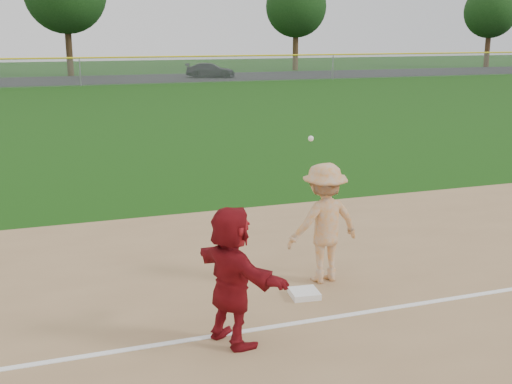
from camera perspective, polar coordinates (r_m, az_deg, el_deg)
name	(u,v)px	position (r m, az deg, el deg)	size (l,w,h in m)	color
ground	(289,300)	(9.67, 2.96, -9.57)	(160.00, 160.00, 0.00)	#15420C
foul_line	(311,321)	(8.99, 4.91, -11.34)	(60.00, 0.10, 0.01)	white
parking_asphalt	(75,80)	(54.43, -15.77, 9.55)	(120.00, 10.00, 0.01)	black
first_base	(304,294)	(9.74, 4.32, -8.99)	(0.41, 0.41, 0.09)	white
base_runner	(232,276)	(8.06, -2.17, -7.45)	(1.67, 0.53, 1.80)	maroon
car_right	(210,70)	(55.46, -4.08, 10.74)	(1.70, 4.18, 1.21)	black
first_base_play	(324,223)	(10.08, 6.06, -2.75)	(1.30, 0.85, 2.38)	#AFAFB2
outfield_fence	(79,58)	(48.35, -15.44, 11.38)	(110.00, 0.12, 110.00)	#999EA0
tree_3	(296,7)	(66.09, 3.58, 16.11)	(6.00, 6.00, 9.19)	#3D2916
tree_4	(491,12)	(75.99, 20.12, 14.81)	(5.60, 5.60, 8.67)	#3C2515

